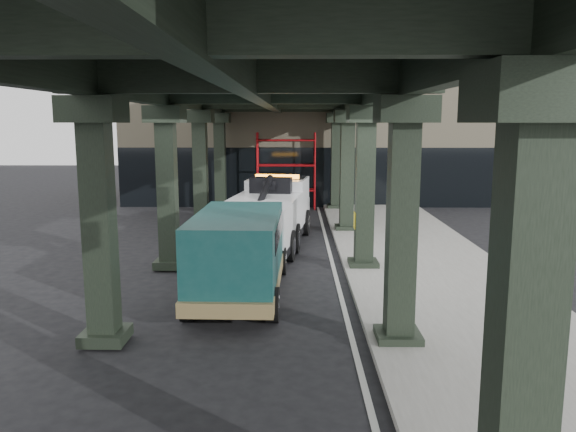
{
  "coord_description": "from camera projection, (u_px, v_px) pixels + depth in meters",
  "views": [
    {
      "loc": [
        0.51,
        -14.91,
        4.5
      ],
      "look_at": [
        0.27,
        1.9,
        1.7
      ],
      "focal_mm": 35.0,
      "sensor_mm": 36.0,
      "label": 1
    }
  ],
  "objects": [
    {
      "name": "scaffolding",
      "position": [
        286.0,
        169.0,
        29.55
      ],
      "size": [
        3.08,
        0.88,
        4.0
      ],
      "color": "#B90E14",
      "rests_on": "ground"
    },
    {
      "name": "lane_stripe",
      "position": [
        334.0,
        269.0,
        17.4
      ],
      "size": [
        0.12,
        38.0,
        0.01
      ],
      "primitive_type": "cube",
      "color": "silver",
      "rests_on": "ground"
    },
    {
      "name": "ground",
      "position": [
        277.0,
        288.0,
        15.46
      ],
      "size": [
        90.0,
        90.0,
        0.0
      ],
      "primitive_type": "plane",
      "color": "black",
      "rests_on": "ground"
    },
    {
      "name": "viaduct",
      "position": [
        265.0,
        90.0,
        16.54
      ],
      "size": [
        7.4,
        32.0,
        6.4
      ],
      "color": "black",
      "rests_on": "ground"
    },
    {
      "name": "tow_truck",
      "position": [
        270.0,
        212.0,
        20.49
      ],
      "size": [
        3.21,
        8.22,
        2.63
      ],
      "rotation": [
        0.0,
        0.0,
        -0.13
      ],
      "color": "black",
      "rests_on": "ground"
    },
    {
      "name": "towed_van",
      "position": [
        239.0,
        252.0,
        14.4
      ],
      "size": [
        2.36,
        5.64,
        2.27
      ],
      "rotation": [
        0.0,
        0.0,
        -0.02
      ],
      "color": "#124140",
      "rests_on": "ground"
    },
    {
      "name": "building",
      "position": [
        320.0,
        131.0,
        34.5
      ],
      "size": [
        22.0,
        10.0,
        8.0
      ],
      "primitive_type": "cube",
      "color": "#C6B793",
      "rests_on": "ground"
    },
    {
      "name": "sidewalk",
      "position": [
        424.0,
        268.0,
        17.35
      ],
      "size": [
        5.0,
        40.0,
        0.15
      ],
      "primitive_type": "cube",
      "color": "gray",
      "rests_on": "ground"
    }
  ]
}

